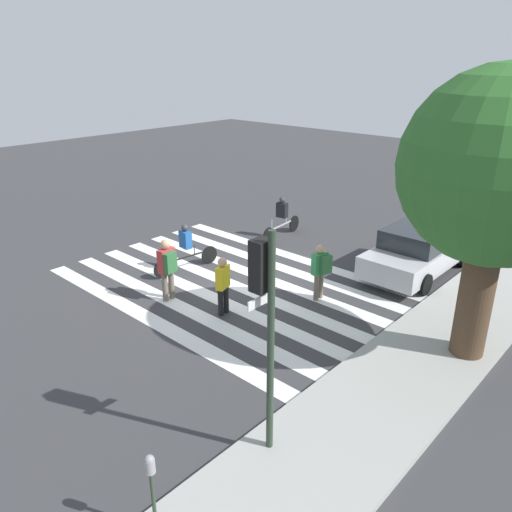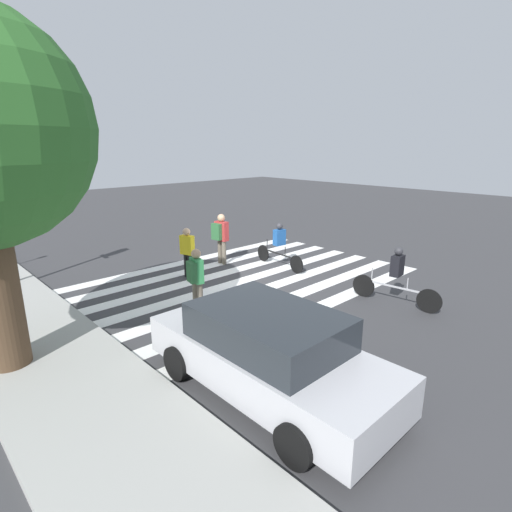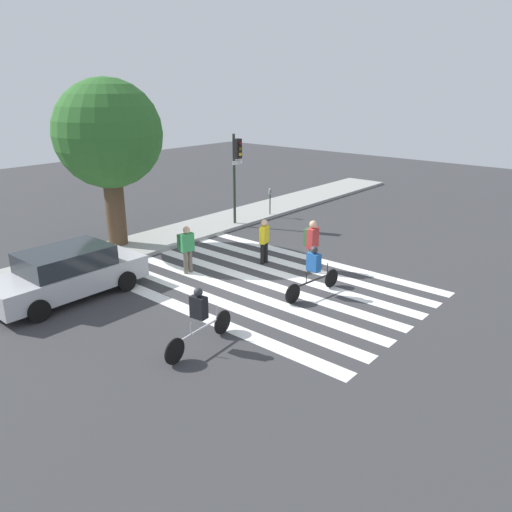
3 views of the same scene
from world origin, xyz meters
name	(u,v)px [view 1 (image 1 of 3)]	position (x,y,z in m)	size (l,w,h in m)	color
ground_plane	(230,283)	(0.00, 0.00, 0.00)	(60.00, 60.00, 0.00)	#38383A
sidewalk_curb	(423,359)	(0.00, 6.25, 0.07)	(36.00, 2.50, 0.14)	#9E9E99
crosswalk_stripes	(230,283)	(0.00, 0.00, 0.00)	(6.50, 10.00, 0.01)	white
traffic_light	(265,303)	(4.46, 5.35, 2.89)	(0.60, 0.50, 4.12)	#283828
parking_meter	(151,476)	(6.76, 5.29, 1.05)	(0.15, 0.15, 1.41)	#283828
street_tree	(499,171)	(-0.84, 6.87, 4.34)	(4.02, 4.02, 6.42)	#4C3826
pedestrian_adult_tall_backpack	(223,283)	(1.48, 1.26, 0.92)	(0.49, 0.33, 1.63)	black
pedestrian_adult_blue_shirt	(168,266)	(1.94, -0.46, 1.06)	(0.53, 0.46, 1.81)	#6B6051
pedestrian_adult_yellow_jacket	(321,268)	(-0.97, 2.65, 0.97)	(0.49, 0.45, 1.65)	#6B6051
cyclist_mid_street	(186,246)	(0.24, -1.71, 0.86)	(2.39, 0.42, 1.57)	black
cyclist_near_curb	(282,216)	(-4.25, -1.47, 0.86)	(2.42, 0.42, 1.59)	black
car_parked_dark_suv	(419,249)	(-4.70, 3.82, 0.78)	(4.59, 2.02, 1.53)	#B7B7BC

